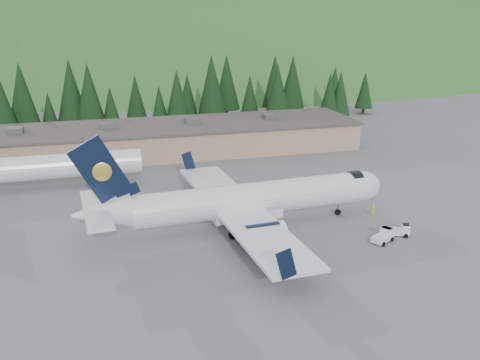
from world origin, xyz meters
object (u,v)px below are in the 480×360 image
Objects in this scene: baggage_tug_b at (400,230)px; baggage_tug_a at (383,236)px; airliner at (245,201)px; terminal_building at (165,138)px; ramp_worker at (373,210)px; second_airliner at (43,167)px.

baggage_tug_a is at bearing -135.90° from baggage_tug_b.
terminal_building is (-3.91, 38.06, -0.72)m from airliner.
terminal_building is at bearing -99.81° from ramp_worker.
second_airliner is 46.47m from ramp_worker.
baggage_tug_a is (13.74, -8.14, -2.69)m from airliner.
second_airliner reaches higher than baggage_tug_b.
ramp_worker is at bearing -29.80° from second_airliner.
terminal_building is at bearing 92.67° from airliner.
second_airliner reaches higher than terminal_building.
airliner is 1.37× the size of second_airliner.
baggage_tug_a is 7.63m from ramp_worker.
baggage_tug_a is at bearing -33.81° from airliner.
baggage_tug_a is 2.88m from baggage_tug_b.
second_airliner reaches higher than ramp_worker.
airliner is 0.53× the size of terminal_building.
baggage_tug_b is (2.70, 0.99, -0.04)m from baggage_tug_a.
airliner is at bearing -84.14° from terminal_building.
airliner is 13.12× the size of baggage_tug_b.
ramp_worker is at bearing 113.94° from baggage_tug_b.
baggage_tug_a is 0.04× the size of terminal_building.
baggage_tug_a is 1.89× the size of ramp_worker.
baggage_tug_b is (40.27, -29.20, -2.71)m from second_airliner.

